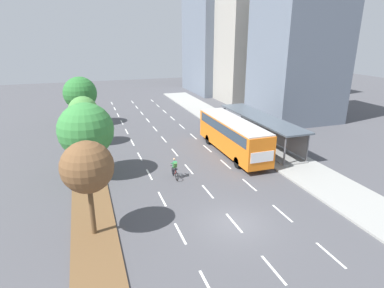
{
  "coord_description": "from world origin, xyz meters",
  "views": [
    {
      "loc": [
        -8.11,
        -15.56,
        11.11
      ],
      "look_at": [
        1.32,
        12.06,
        1.2
      ],
      "focal_mm": 30.2,
      "sensor_mm": 36.0,
      "label": 1
    }
  ],
  "objects_px": {
    "median_tree_third": "(83,111)",
    "median_tree_fourth": "(80,93)",
    "bus": "(232,133)",
    "cyclist": "(175,169)",
    "bus_shelter": "(262,127)",
    "median_tree_second": "(86,130)",
    "median_tree_nearest": "(87,167)"
  },
  "relations": [
    {
      "from": "median_tree_third",
      "to": "median_tree_fourth",
      "type": "bearing_deg",
      "value": 91.05
    },
    {
      "from": "bus",
      "to": "cyclist",
      "type": "xyz_separation_m",
      "value": [
        -6.9,
        -3.78,
        -1.28
      ]
    },
    {
      "from": "bus",
      "to": "bus_shelter",
      "type": "bearing_deg",
      "value": 21.57
    },
    {
      "from": "median_tree_second",
      "to": "median_tree_third",
      "type": "relative_size",
      "value": 1.19
    },
    {
      "from": "bus_shelter",
      "to": "bus",
      "type": "distance_m",
      "value": 4.61
    },
    {
      "from": "median_tree_nearest",
      "to": "median_tree_third",
      "type": "distance_m",
      "value": 17.08
    },
    {
      "from": "bus_shelter",
      "to": "median_tree_nearest",
      "type": "distance_m",
      "value": 21.35
    },
    {
      "from": "bus",
      "to": "median_tree_second",
      "type": "bearing_deg",
      "value": -174.46
    },
    {
      "from": "bus_shelter",
      "to": "bus",
      "type": "relative_size",
      "value": 1.2
    },
    {
      "from": "bus",
      "to": "median_tree_fourth",
      "type": "bearing_deg",
      "value": 130.81
    },
    {
      "from": "median_tree_nearest",
      "to": "median_tree_third",
      "type": "relative_size",
      "value": 1.1
    },
    {
      "from": "bus",
      "to": "median_tree_third",
      "type": "xyz_separation_m",
      "value": [
        -13.46,
        7.24,
        1.62
      ]
    },
    {
      "from": "bus",
      "to": "median_tree_nearest",
      "type": "xyz_separation_m",
      "value": [
        -13.53,
        -9.84,
        2.19
      ]
    },
    {
      "from": "cyclist",
      "to": "median_tree_second",
      "type": "xyz_separation_m",
      "value": [
        -6.5,
        2.48,
        3.2
      ]
    },
    {
      "from": "bus_shelter",
      "to": "median_tree_second",
      "type": "xyz_separation_m",
      "value": [
        -17.68,
        -2.99,
        2.13
      ]
    },
    {
      "from": "median_tree_nearest",
      "to": "median_tree_fourth",
      "type": "bearing_deg",
      "value": 90.21
    },
    {
      "from": "bus",
      "to": "median_tree_fourth",
      "type": "height_order",
      "value": "median_tree_fourth"
    },
    {
      "from": "bus_shelter",
      "to": "median_tree_fourth",
      "type": "height_order",
      "value": "median_tree_fourth"
    },
    {
      "from": "cyclist",
      "to": "median_tree_fourth",
      "type": "distance_m",
      "value": 20.94
    },
    {
      "from": "bus_shelter",
      "to": "cyclist",
      "type": "bearing_deg",
      "value": -153.93
    },
    {
      "from": "bus_shelter",
      "to": "median_tree_nearest",
      "type": "xyz_separation_m",
      "value": [
        -17.81,
        -11.53,
        2.4
      ]
    },
    {
      "from": "median_tree_third",
      "to": "median_tree_fourth",
      "type": "xyz_separation_m",
      "value": [
        -0.16,
        8.54,
        0.44
      ]
    },
    {
      "from": "median_tree_second",
      "to": "median_tree_third",
      "type": "bearing_deg",
      "value": 90.45
    },
    {
      "from": "bus_shelter",
      "to": "median_tree_fourth",
      "type": "distance_m",
      "value": 22.89
    },
    {
      "from": "median_tree_fourth",
      "to": "bus_shelter",
      "type": "bearing_deg",
      "value": -38.19
    },
    {
      "from": "cyclist",
      "to": "median_tree_fourth",
      "type": "xyz_separation_m",
      "value": [
        -6.72,
        19.55,
        3.34
      ]
    },
    {
      "from": "median_tree_nearest",
      "to": "bus",
      "type": "bearing_deg",
      "value": 36.02
    },
    {
      "from": "bus",
      "to": "median_tree_fourth",
      "type": "distance_m",
      "value": 20.94
    },
    {
      "from": "median_tree_nearest",
      "to": "bus_shelter",
      "type": "bearing_deg",
      "value": 32.92
    },
    {
      "from": "bus_shelter",
      "to": "median_tree_second",
      "type": "relative_size",
      "value": 2.24
    },
    {
      "from": "median_tree_second",
      "to": "median_tree_third",
      "type": "xyz_separation_m",
      "value": [
        -0.07,
        8.54,
        -0.3
      ]
    },
    {
      "from": "bus",
      "to": "cyclist",
      "type": "relative_size",
      "value": 6.2
    }
  ]
}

